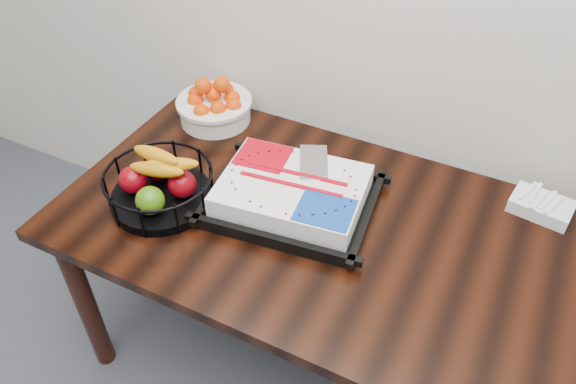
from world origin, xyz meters
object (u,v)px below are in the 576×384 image
at_px(tangerine_bowl, 214,102).
at_px(fruit_basket, 159,184).
at_px(table, 346,251).
at_px(cake_tray, 292,194).

xyz_separation_m(tangerine_bowl, fruit_basket, (0.09, -0.46, -0.00)).
height_order(table, fruit_basket, fruit_basket).
bearing_deg(table, fruit_basket, -166.29).
distance_m(table, cake_tray, 0.24).
xyz_separation_m(table, cake_tray, (-0.20, 0.03, 0.13)).
relative_size(table, fruit_basket, 5.30).
xyz_separation_m(cake_tray, tangerine_bowl, (-0.47, 0.29, 0.03)).
relative_size(table, cake_tray, 3.30).
distance_m(tangerine_bowl, fruit_basket, 0.47).
bearing_deg(table, cake_tray, 171.66).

